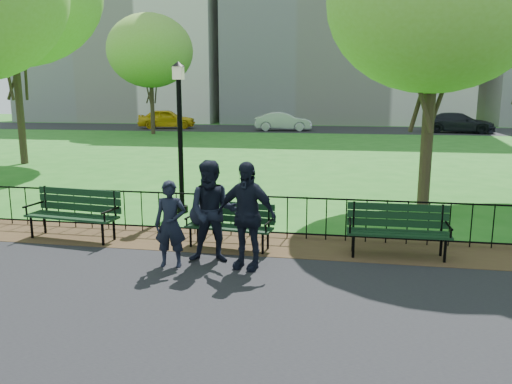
% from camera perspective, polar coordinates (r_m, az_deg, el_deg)
% --- Properties ---
extents(ground, '(120.00, 120.00, 0.00)m').
position_cam_1_polar(ground, '(8.89, -7.10, -8.44)').
color(ground, '#21661A').
extents(asphalt_path, '(60.00, 9.20, 0.01)m').
position_cam_1_polar(asphalt_path, '(6.03, -17.33, -18.83)').
color(asphalt_path, black).
rests_on(asphalt_path, ground).
extents(dirt_strip, '(60.00, 1.60, 0.01)m').
position_cam_1_polar(dirt_strip, '(10.26, -4.59, -5.63)').
color(dirt_strip, '#372816').
rests_on(dirt_strip, ground).
extents(far_street, '(70.00, 9.00, 0.01)m').
position_cam_1_polar(far_street, '(43.16, 6.99, 7.13)').
color(far_street, black).
rests_on(far_street, ground).
extents(iron_fence, '(24.06, 0.06, 1.00)m').
position_cam_1_polar(iron_fence, '(10.60, -3.94, -2.35)').
color(iron_fence, black).
rests_on(iron_fence, ground).
extents(apartment_west, '(22.00, 15.00, 26.00)m').
position_cam_1_polar(apartment_west, '(61.95, -14.02, 20.15)').
color(apartment_west, silver).
rests_on(apartment_west, ground).
extents(park_bench_main, '(1.75, 0.74, 0.97)m').
position_cam_1_polar(park_bench_main, '(9.76, -4.39, -2.98)').
color(park_bench_main, black).
rests_on(park_bench_main, ground).
extents(park_bench_left_a, '(2.02, 0.84, 1.12)m').
position_cam_1_polar(park_bench_left_a, '(10.99, -20.00, -1.78)').
color(park_bench_left_a, black).
rests_on(park_bench_left_a, ground).
extents(park_bench_right_a, '(1.85, 0.59, 1.05)m').
position_cam_1_polar(park_bench_right_a, '(9.58, 15.91, -3.61)').
color(park_bench_right_a, black).
rests_on(park_bench_right_a, ground).
extents(lamppost, '(0.34, 0.34, 3.74)m').
position_cam_1_polar(lamppost, '(12.57, -8.68, 6.78)').
color(lamppost, black).
rests_on(lamppost, ground).
extents(tree_near_e, '(5.45, 5.45, 7.60)m').
position_cam_1_polar(tree_near_e, '(14.06, 19.90, 19.96)').
color(tree_near_e, '#2D2116').
rests_on(tree_near_e, ground).
extents(tree_far_w, '(6.26, 6.26, 8.73)m').
position_cam_1_polar(tree_far_w, '(38.66, -12.01, 15.50)').
color(tree_far_w, '#2D2116').
rests_on(tree_far_w, ground).
extents(person_left, '(0.59, 0.42, 1.51)m').
position_cam_1_polar(person_left, '(8.72, -9.75, -3.63)').
color(person_left, black).
rests_on(person_left, asphalt_path).
extents(person_mid, '(0.94, 0.57, 1.83)m').
position_cam_1_polar(person_mid, '(8.83, -4.98, -2.27)').
color(person_mid, black).
rests_on(person_mid, asphalt_path).
extents(person_right, '(1.17, 0.71, 1.86)m').
position_cam_1_polar(person_right, '(8.49, -1.11, -2.68)').
color(person_right, black).
rests_on(person_right, asphalt_path).
extents(taxi, '(5.20, 2.98, 1.67)m').
position_cam_1_polar(taxi, '(44.57, -10.16, 8.24)').
color(taxi, gold).
rests_on(taxi, far_street).
extents(sedan_silver, '(4.78, 2.14, 1.52)m').
position_cam_1_polar(sedan_silver, '(41.13, 3.12, 8.07)').
color(sedan_silver, '#A1A5A9').
rests_on(sedan_silver, far_street).
extents(sedan_dark, '(5.61, 3.10, 1.54)m').
position_cam_1_polar(sedan_dark, '(41.86, 22.13, 7.34)').
color(sedan_dark, black).
rests_on(sedan_dark, far_street).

